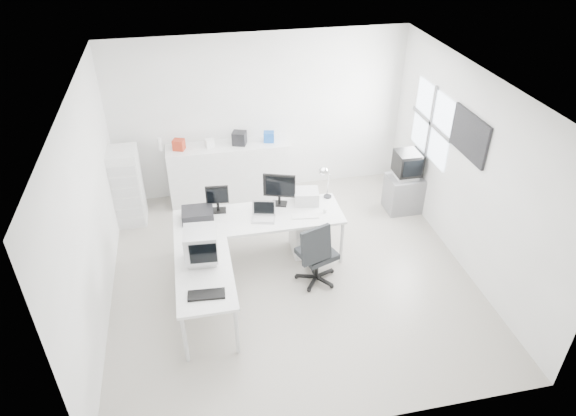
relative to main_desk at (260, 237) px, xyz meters
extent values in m
cube|color=beige|center=(0.37, -0.45, -0.38)|extent=(5.00, 5.00, 0.01)
cube|color=white|center=(0.37, -0.45, 2.42)|extent=(5.00, 5.00, 0.01)
cube|color=white|center=(0.37, 2.05, 1.02)|extent=(5.00, 0.02, 2.80)
cube|color=white|center=(-2.13, -0.45, 1.02)|extent=(0.02, 5.00, 2.80)
cube|color=white|center=(2.87, -0.45, 1.02)|extent=(0.02, 5.00, 2.80)
cube|color=white|center=(0.70, 0.05, -0.08)|extent=(0.40, 0.50, 0.60)
cube|color=black|center=(-0.85, 0.10, 0.45)|extent=(0.45, 0.35, 0.16)
cube|color=white|center=(0.65, -0.15, 0.38)|extent=(0.40, 0.16, 0.02)
sphere|color=white|center=(0.95, -0.10, 0.40)|extent=(0.06, 0.06, 0.06)
cube|color=silver|center=(0.75, 0.22, 0.48)|extent=(0.40, 0.36, 0.20)
cube|color=black|center=(-0.85, -1.50, 0.39)|extent=(0.44, 0.20, 0.03)
cube|color=slate|center=(2.59, 0.82, -0.06)|extent=(0.58, 0.47, 0.63)
cube|color=white|center=(-0.23, 1.79, 0.14)|extent=(2.07, 0.52, 1.03)
cube|color=#A12B17|center=(-1.03, 1.79, 0.75)|extent=(0.22, 0.21, 0.18)
cube|color=white|center=(-0.53, 1.79, 0.73)|extent=(0.16, 0.15, 0.14)
cube|color=black|center=(-0.03, 1.79, 0.77)|extent=(0.28, 0.26, 0.22)
cube|color=#174FA7|center=(0.47, 1.79, 0.74)|extent=(0.20, 0.18, 0.17)
cylinder|color=white|center=(-1.33, 1.83, 0.77)|extent=(0.07, 0.07, 0.22)
cube|color=white|center=(-1.91, 1.42, 0.27)|extent=(0.45, 0.54, 1.29)
camera|label=1|loc=(-0.83, -6.01, 4.48)|focal=32.00mm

